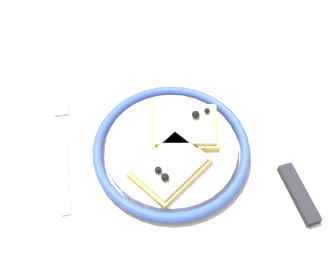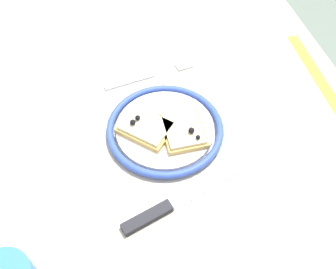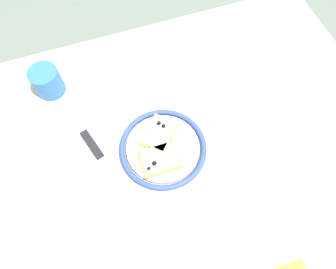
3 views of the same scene
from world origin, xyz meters
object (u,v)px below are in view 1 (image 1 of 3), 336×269
object	(u,v)px
knife	(288,174)
pizza_slice_far	(170,167)
fork	(63,150)
plate	(171,149)
pizza_slice_near	(185,126)
dining_table	(151,189)

from	to	relation	value
knife	pizza_slice_far	bearing A→B (deg)	178.93
pizza_slice_far	fork	size ratio (longest dim) A/B	0.59
plate	pizza_slice_near	size ratio (longest dim) A/B	2.35
dining_table	pizza_slice_near	bearing A→B (deg)	35.51
plate	fork	xyz separation A→B (m)	(-0.16, 0.01, -0.01)
plate	pizza_slice_far	distance (m)	0.04
dining_table	plate	xyz separation A→B (m)	(0.03, 0.01, 0.11)
dining_table	fork	size ratio (longest dim) A/B	5.87
pizza_slice_near	pizza_slice_far	size ratio (longest dim) A/B	0.80
pizza_slice_far	knife	bearing A→B (deg)	-1.07
pizza_slice_far	dining_table	bearing A→B (deg)	135.34
pizza_slice_far	fork	distance (m)	0.16
plate	fork	bearing A→B (deg)	178.04
plate	knife	world-z (taller)	plate
pizza_slice_far	pizza_slice_near	bearing A→B (deg)	71.23
pizza_slice_far	knife	distance (m)	0.16
knife	fork	size ratio (longest dim) A/B	1.17
dining_table	knife	xyz separation A→B (m)	(0.19, -0.03, 0.11)
dining_table	plate	world-z (taller)	plate
knife	fork	world-z (taller)	knife
dining_table	pizza_slice_near	world-z (taller)	pizza_slice_near
pizza_slice_far	fork	bearing A→B (deg)	164.65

